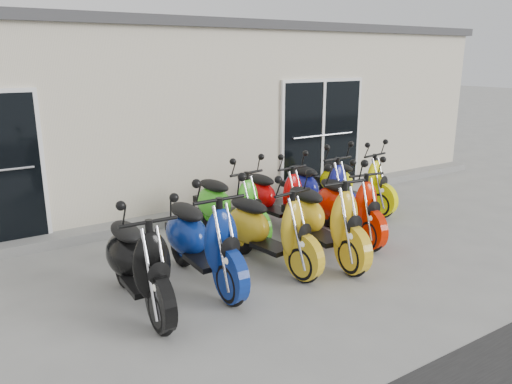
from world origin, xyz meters
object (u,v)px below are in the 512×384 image
(scooter_front_orange_a, at_px, (269,218))
(scooter_back_red, at_px, (275,188))
(scooter_front_black, at_px, (137,249))
(scooter_back_green, at_px, (229,195))
(scooter_back_yellow, at_px, (354,174))
(scooter_back_blue, at_px, (319,179))
(scooter_front_orange_b, at_px, (323,208))
(scooter_front_blue, at_px, (202,227))
(scooter_front_red, at_px, (348,196))

(scooter_front_orange_a, distance_m, scooter_back_red, 1.63)
(scooter_front_black, bearing_deg, scooter_front_orange_a, 6.53)
(scooter_back_green, height_order, scooter_back_red, scooter_back_green)
(scooter_back_green, xyz_separation_m, scooter_back_yellow, (2.62, 0.01, -0.01))
(scooter_front_black, distance_m, scooter_back_blue, 3.96)
(scooter_back_blue, bearing_deg, scooter_front_orange_b, -130.92)
(scooter_front_black, relative_size, scooter_front_orange_a, 1.02)
(scooter_front_black, distance_m, scooter_back_red, 3.18)
(scooter_back_green, bearing_deg, scooter_front_orange_a, -103.16)
(scooter_back_red, bearing_deg, scooter_back_green, 176.57)
(scooter_back_yellow, bearing_deg, scooter_front_black, -170.99)
(scooter_front_blue, xyz_separation_m, scooter_back_yellow, (3.71, 1.25, -0.07))
(scooter_front_black, xyz_separation_m, scooter_back_blue, (3.71, 1.39, -0.00))
(scooter_front_black, height_order, scooter_back_red, scooter_front_black)
(scooter_front_red, relative_size, scooter_back_red, 1.02)
(scooter_front_blue, height_order, scooter_back_red, scooter_front_blue)
(scooter_back_green, relative_size, scooter_back_blue, 0.97)
(scooter_front_orange_a, bearing_deg, scooter_front_orange_b, -18.89)
(scooter_back_red, xyz_separation_m, scooter_back_blue, (0.87, -0.05, 0.04))
(scooter_back_green, bearing_deg, scooter_front_blue, -138.78)
(scooter_front_blue, relative_size, scooter_back_red, 1.11)
(scooter_back_green, bearing_deg, scooter_back_blue, -8.10)
(scooter_front_orange_b, xyz_separation_m, scooter_front_red, (0.86, 0.42, -0.06))
(scooter_back_green, height_order, scooter_back_yellow, scooter_back_green)
(scooter_back_yellow, bearing_deg, scooter_back_blue, 174.39)
(scooter_front_orange_b, bearing_deg, scooter_front_black, -174.52)
(scooter_front_orange_a, bearing_deg, scooter_front_black, 176.47)
(scooter_back_red, bearing_deg, scooter_front_red, -62.44)
(scooter_front_blue, height_order, scooter_back_green, scooter_front_blue)
(scooter_front_black, height_order, scooter_front_blue, scooter_front_blue)
(scooter_front_orange_b, height_order, scooter_back_red, scooter_front_orange_b)
(scooter_front_blue, xyz_separation_m, scooter_back_red, (1.97, 1.26, -0.08))
(scooter_front_red, bearing_deg, scooter_front_blue, -166.09)
(scooter_front_orange_a, relative_size, scooter_front_red, 1.02)
(scooter_back_green, bearing_deg, scooter_back_red, -5.52)
(scooter_back_red, bearing_deg, scooter_front_orange_a, -133.01)
(scooter_front_black, bearing_deg, scooter_front_orange_b, 1.88)
(scooter_front_blue, distance_m, scooter_back_green, 1.65)
(scooter_front_orange_a, distance_m, scooter_front_orange_b, 0.81)
(scooter_front_orange_b, distance_m, scooter_back_yellow, 2.42)
(scooter_front_black, xyz_separation_m, scooter_front_blue, (0.88, 0.18, 0.03))
(scooter_front_red, bearing_deg, scooter_front_orange_a, -162.19)
(scooter_front_red, distance_m, scooter_back_red, 1.21)
(scooter_back_red, xyz_separation_m, scooter_back_yellow, (1.75, -0.01, 0.01))
(scooter_front_orange_b, height_order, scooter_back_blue, scooter_front_orange_b)
(scooter_front_blue, relative_size, scooter_front_orange_a, 1.07)
(scooter_front_orange_a, xyz_separation_m, scooter_front_orange_b, (0.79, -0.15, 0.04))
(scooter_front_red, bearing_deg, scooter_back_blue, 86.03)
(scooter_back_red, bearing_deg, scooter_back_yellow, -5.53)
(scooter_front_black, height_order, scooter_back_yellow, scooter_front_black)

